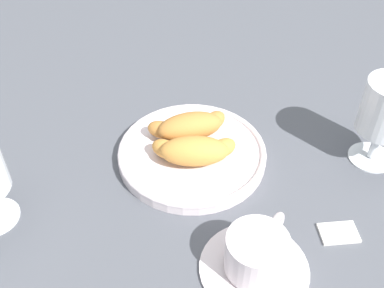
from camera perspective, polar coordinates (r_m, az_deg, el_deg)
name	(u,v)px	position (r m, az deg, el deg)	size (l,w,h in m)	color
ground_plane	(189,166)	(0.71, -0.37, -2.69)	(2.20, 2.20, 0.00)	#4C4F56
pastry_plate	(192,153)	(0.72, 0.00, -1.13)	(0.23, 0.23, 0.02)	silver
croissant_large	(194,150)	(0.68, 0.26, -0.79)	(0.14, 0.07, 0.04)	#CC893D
croissant_small	(189,126)	(0.72, -0.32, 2.20)	(0.14, 0.08, 0.04)	#BC7A38
coffee_cup_near	(256,257)	(0.58, 7.86, -13.46)	(0.14, 0.14, 0.06)	silver
sugar_packet	(339,232)	(0.65, 17.50, -10.21)	(0.05, 0.03, 0.01)	white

